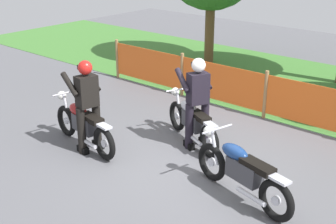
# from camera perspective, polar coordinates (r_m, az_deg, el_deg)

# --- Properties ---
(ground) EXTENTS (24.00, 24.00, 0.02)m
(ground) POSITION_cam_1_polar(r_m,az_deg,el_deg) (8.01, 3.06, -6.02)
(ground) COLOR #5B5B60
(grass_verge) EXTENTS (24.00, 5.01, 0.01)m
(grass_verge) POSITION_cam_1_polar(r_m,az_deg,el_deg) (12.09, 17.75, 2.78)
(grass_verge) COLOR #427A33
(grass_verge) RESTS_ON ground
(barrier_fence) EXTENTS (9.09, 0.08, 1.05)m
(barrier_fence) POSITION_cam_1_polar(r_m,az_deg,el_deg) (9.75, 12.17, 2.22)
(barrier_fence) COLOR #997547
(barrier_fence) RESTS_ON ground
(motorcycle_lead) EXTENTS (1.77, 0.95, 0.90)m
(motorcycle_lead) POSITION_cam_1_polar(r_m,az_deg,el_deg) (8.46, 3.04, -1.13)
(motorcycle_lead) COLOR black
(motorcycle_lead) RESTS_ON ground
(motorcycle_trailing) EXTENTS (1.94, 0.75, 0.94)m
(motorcycle_trailing) POSITION_cam_1_polar(r_m,az_deg,el_deg) (6.78, 9.21, -7.33)
(motorcycle_trailing) COLOR black
(motorcycle_trailing) RESTS_ON ground
(motorcycle_third) EXTENTS (1.94, 0.63, 0.92)m
(motorcycle_third) POSITION_cam_1_polar(r_m,az_deg,el_deg) (8.42, -10.62, -1.52)
(motorcycle_third) COLOR black
(motorcycle_third) RESTS_ON ground
(rider_lead) EXTENTS (0.71, 0.69, 1.69)m
(rider_lead) POSITION_cam_1_polar(r_m,az_deg,el_deg) (8.13, 3.71, 1.54)
(rider_lead) COLOR black
(rider_lead) RESTS_ON ground
(rider_third) EXTENTS (0.62, 0.61, 1.69)m
(rider_third) POSITION_cam_1_polar(r_m,az_deg,el_deg) (8.09, -10.16, 1.14)
(rider_third) COLOR black
(rider_third) RESTS_ON ground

